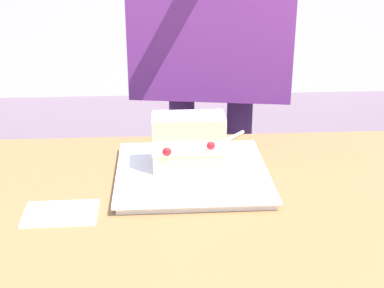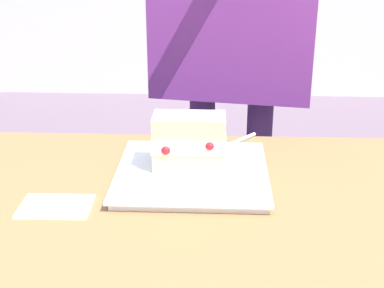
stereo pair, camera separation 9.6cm
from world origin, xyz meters
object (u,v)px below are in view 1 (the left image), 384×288
dessert_plate (192,174)px  paper_napkin (61,213)px  diner_person (212,0)px  cake_slice (188,142)px  dessert_fork (217,145)px

dessert_plate → paper_napkin: size_ratio=2.31×
paper_napkin → diner_person: bearing=-115.6°
dessert_plate → diner_person: (-0.08, -0.50, 0.24)m
cake_slice → paper_napkin: size_ratio=1.12×
dessert_plate → diner_person: diner_person is taller
paper_napkin → diner_person: diner_person is taller
dessert_fork → paper_napkin: size_ratio=1.19×
dessert_fork → diner_person: bearing=-93.3°
cake_slice → diner_person: size_ratio=0.09×
dessert_fork → dessert_plate: bearing=66.8°
dessert_plate → paper_napkin: dessert_plate is taller
dessert_plate → cake_slice: (0.01, -0.01, 0.06)m
dessert_plate → cake_slice: size_ratio=2.07×
cake_slice → dessert_fork: size_ratio=0.93×
dessert_plate → diner_person: size_ratio=0.18×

